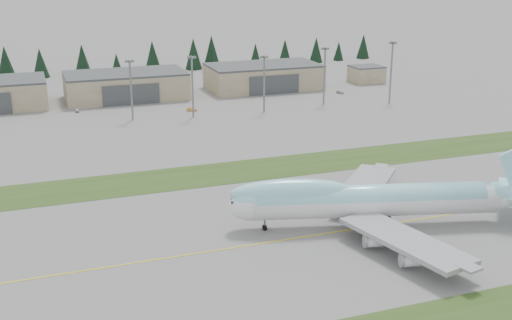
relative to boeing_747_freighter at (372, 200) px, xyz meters
name	(u,v)px	position (x,y,z in m)	size (l,w,h in m)	color
ground	(312,236)	(-13.87, -0.40, -6.06)	(7000.00, 7000.00, 0.00)	slate
grass_strip_far	(243,171)	(-13.87, 44.60, -6.06)	(400.00, 18.00, 0.08)	#2C491A
taxiway_line_main	(312,236)	(-13.87, -0.40, -6.06)	(400.00, 0.40, 0.02)	yellow
boeing_747_freighter	(372,200)	(0.00, 0.00, 0.00)	(69.88, 58.26, 18.39)	white
hangar_center	(126,85)	(-28.87, 149.50, -0.67)	(48.00, 26.60, 10.80)	gray
hangar_right	(264,76)	(31.13, 149.50, -0.67)	(48.00, 26.60, 10.80)	gray
control_shed	(366,74)	(81.13, 147.60, -2.26)	(14.00, 12.00, 7.60)	gray
floodlight_masts	(207,73)	(-5.32, 110.06, 9.63)	(185.44, 10.05, 24.04)	slate
service_vehicle_a	(77,112)	(-50.11, 131.56, -6.06)	(1.52, 3.77, 1.28)	#BBBBBD
service_vehicle_b	(192,111)	(-9.30, 118.39, -6.06)	(1.37, 3.89, 1.28)	#C38830
service_vehicle_c	(340,93)	(58.10, 128.63, -6.06)	(1.50, 3.70, 1.07)	#A5A6AA
conifer_belt	(116,58)	(-23.84, 212.07, 1.27)	(268.61, 15.15, 16.40)	black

